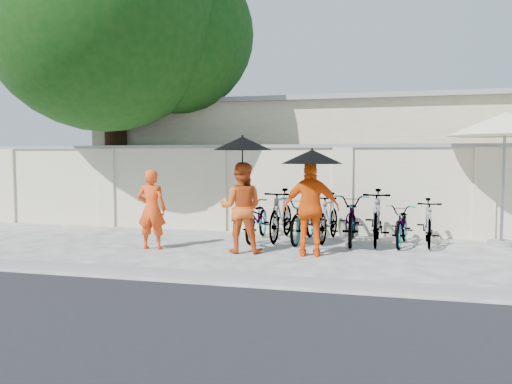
% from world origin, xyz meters
% --- Properties ---
extents(ground, '(80.00, 80.00, 0.00)m').
position_xyz_m(ground, '(0.00, 0.00, 0.00)').
color(ground, silver).
extents(kerb, '(40.00, 0.16, 0.12)m').
position_xyz_m(kerb, '(0.00, -1.70, 0.06)').
color(kerb, gray).
rests_on(kerb, ground).
extents(compound_wall, '(20.00, 0.30, 2.00)m').
position_xyz_m(compound_wall, '(1.00, 3.20, 1.00)').
color(compound_wall, silver).
rests_on(compound_wall, ground).
extents(building_behind, '(14.00, 6.00, 3.20)m').
position_xyz_m(building_behind, '(2.00, 7.00, 1.60)').
color(building_behind, beige).
rests_on(building_behind, ground).
extents(shade_tree, '(6.70, 6.20, 8.20)m').
position_xyz_m(shade_tree, '(-3.66, 2.97, 5.10)').
color(shade_tree, '#3A2215').
rests_on(shade_tree, ground).
extents(monk_left, '(0.61, 0.44, 1.55)m').
position_xyz_m(monk_left, '(-1.45, 0.38, 0.78)').
color(monk_left, '#FD4813').
rests_on(monk_left, ground).
extents(monk_center, '(0.89, 0.73, 1.69)m').
position_xyz_m(monk_center, '(0.33, 0.45, 0.84)').
color(monk_center, '#D55119').
rests_on(monk_center, ground).
extents(parasol_center, '(1.08, 1.08, 1.20)m').
position_xyz_m(parasol_center, '(0.38, 0.37, 2.04)').
color(parasol_center, black).
rests_on(parasol_center, ground).
extents(monk_right, '(1.06, 0.58, 1.72)m').
position_xyz_m(monk_right, '(1.64, 0.44, 0.86)').
color(monk_right, '#FF5B0C').
rests_on(monk_right, ground).
extents(parasol_right, '(1.10, 1.10, 0.94)m').
position_xyz_m(parasol_right, '(1.66, 0.36, 1.79)').
color(parasol_right, black).
rests_on(parasol_right, ground).
extents(patio_umbrella, '(2.94, 2.94, 2.67)m').
position_xyz_m(patio_umbrella, '(5.22, 2.41, 2.41)').
color(patio_umbrella, gray).
rests_on(patio_umbrella, ground).
extents(bike_0, '(0.64, 1.80, 0.94)m').
position_xyz_m(bike_0, '(0.28, 1.89, 0.47)').
color(bike_0, gray).
rests_on(bike_0, ground).
extents(bike_1, '(0.62, 1.87, 1.11)m').
position_xyz_m(bike_1, '(0.78, 1.99, 0.55)').
color(bike_1, gray).
rests_on(bike_1, ground).
extents(bike_2, '(0.83, 1.90, 0.97)m').
position_xyz_m(bike_2, '(1.28, 1.92, 0.48)').
color(bike_2, gray).
rests_on(bike_2, ground).
extents(bike_3, '(0.69, 1.75, 1.03)m').
position_xyz_m(bike_3, '(1.78, 2.09, 0.51)').
color(bike_3, gray).
rests_on(bike_3, ground).
extents(bike_4, '(0.74, 1.99, 1.04)m').
position_xyz_m(bike_4, '(2.28, 2.02, 0.52)').
color(bike_4, gray).
rests_on(bike_4, ground).
extents(bike_5, '(0.60, 1.89, 1.13)m').
position_xyz_m(bike_5, '(2.78, 1.97, 0.56)').
color(bike_5, gray).
rests_on(bike_5, ground).
extents(bike_6, '(0.78, 1.69, 0.86)m').
position_xyz_m(bike_6, '(3.29, 1.97, 0.43)').
color(bike_6, gray).
rests_on(bike_6, ground).
extents(bike_7, '(0.51, 1.60, 0.95)m').
position_xyz_m(bike_7, '(3.79, 2.03, 0.47)').
color(bike_7, gray).
rests_on(bike_7, ground).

